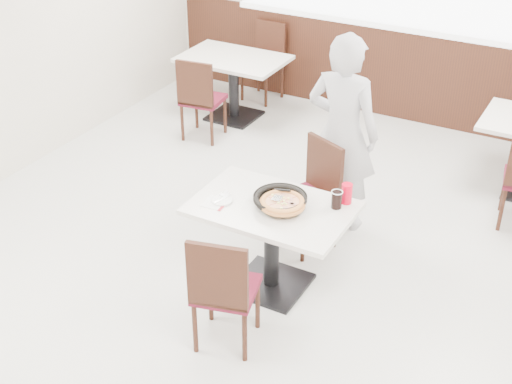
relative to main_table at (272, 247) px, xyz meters
The scene contains 20 objects.
floor 0.44m from the main_table, 145.87° to the left, with size 7.00×7.00×0.00m, color #A6A6A1.
wall_back 3.78m from the main_table, 93.04° to the left, with size 6.00×0.04×2.80m, color beige.
wainscot_back 3.62m from the main_table, 93.06° to the left, with size 5.90×0.03×1.10m, color black.
fluo_panel_b 3.06m from the main_table, 46.33° to the right, with size 1.20×0.60×0.02m, color white.
main_table is the anchor object (origin of this frame).
chair_near 0.72m from the main_table, 88.82° to the right, with size 0.42×0.42×0.95m, color black, non-canonical shape.
chair_far 0.67m from the main_table, 91.30° to the left, with size 0.42×0.42×0.95m, color black, non-canonical shape.
trivet 0.40m from the main_table, 13.49° to the right, with size 0.12×0.12×0.04m, color black.
pizza_pan 0.42m from the main_table, 28.73° to the left, with size 0.38×0.38×0.01m, color black.
pizza 0.45m from the main_table, 13.11° to the right, with size 0.35×0.35×0.02m, color #D18740.
pizza_server 0.47m from the main_table, 19.58° to the right, with size 0.07×0.08×0.00m, color silver.
napkin 0.57m from the main_table, 156.80° to the right, with size 0.18×0.18×0.00m, color white.
side_plate 0.55m from the main_table, 160.98° to the right, with size 0.16×0.16×0.01m, color white.
fork 0.55m from the main_table, 161.21° to the right, with size 0.01×0.15×0.00m, color silver.
cola_glass 0.65m from the main_table, 26.14° to the left, with size 0.08×0.08×0.13m, color black.
red_cup 0.73m from the main_table, 33.68° to the left, with size 0.08×0.08×0.16m, color red.
diner_person 1.26m from the main_table, 85.99° to the left, with size 0.65×0.43×1.78m, color silver.
bg_table_left 3.29m from the main_table, 125.46° to the left, with size 1.20×0.80×0.75m, color beige, non-canonical shape.
bg_chair_left_near 2.83m from the main_table, 133.27° to the left, with size 0.42×0.42×0.95m, color black, non-canonical shape.
bg_chair_left_far 3.83m from the main_table, 119.44° to the left, with size 0.42×0.42×0.95m, color black, non-canonical shape.
Camera 1 is at (2.29, -4.19, 3.55)m, focal length 50.00 mm.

